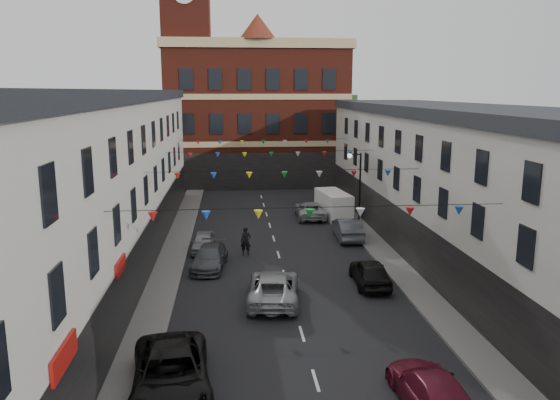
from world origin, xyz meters
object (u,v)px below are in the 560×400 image
object	(u,v)px
car_left_c	(171,374)
car_right_e	(347,229)
car_right_d	(370,272)
moving_car	(274,287)
street_lamp	(357,180)
car_right_f	(310,210)
car_left_e	(204,242)
pedestrian	(246,241)
white_van	(333,205)
car_left_d	(209,258)
car_right_c	(432,391)

from	to	relation	value
car_left_c	car_right_e	world-z (taller)	car_left_c
car_right_d	moving_car	bearing A→B (deg)	20.34
car_right_d	car_right_e	bearing A→B (deg)	-92.97
street_lamp	car_right_e	size ratio (longest dim) A/B	1.28
car_left_c	car_right_f	bearing A→B (deg)	65.70
moving_car	car_right_d	bearing A→B (deg)	-155.03
car_left_c	moving_car	size ratio (longest dim) A/B	1.09
car_left_e	car_right_e	size ratio (longest dim) A/B	0.81
moving_car	pedestrian	bearing A→B (deg)	-75.30
car_right_d	white_van	distance (m)	16.56
car_left_d	car_right_f	size ratio (longest dim) A/B	0.91
car_right_f	street_lamp	bearing A→B (deg)	125.88
street_lamp	car_right_f	bearing A→B (deg)	124.42
car_left_d	car_right_f	distance (m)	15.02
car_left_c	car_right_d	distance (m)	14.26
car_left_d	white_van	world-z (taller)	white_van
pedestrian	moving_car	bearing A→B (deg)	-78.18
car_left_d	car_left_e	size ratio (longest dim) A/B	1.22
street_lamp	car_right_e	bearing A→B (deg)	-115.04
car_left_c	moving_car	distance (m)	9.51
car_left_d	street_lamp	bearing A→B (deg)	44.25
car_left_e	pedestrian	xyz separation A→B (m)	(2.81, -1.21, 0.30)
car_left_e	moving_car	distance (m)	10.17
car_right_e	pedestrian	size ratio (longest dim) A/B	2.48
car_right_e	car_right_f	size ratio (longest dim) A/B	0.93
street_lamp	car_left_d	xyz separation A→B (m)	(-10.98, -8.39, -3.24)
street_lamp	car_left_e	distance (m)	12.85
car_left_c	car_left_e	distance (m)	17.84
street_lamp	car_right_f	xyz separation A→B (m)	(-2.95, 4.31, -3.20)
car_right_d	car_left_c	bearing A→B (deg)	48.22
car_right_c	car_right_f	distance (m)	28.55
car_right_e	moving_car	world-z (taller)	car_right_e
street_lamp	car_left_c	bearing A→B (deg)	-117.64
street_lamp	moving_car	distance (m)	16.24
moving_car	white_van	distance (m)	19.52
car_left_e	car_right_c	size ratio (longest dim) A/B	0.77
car_right_f	moving_car	distance (m)	18.92
car_right_c	car_right_e	xyz separation A→B (m)	(1.75, 21.68, 0.06)
car_left_c	car_left_d	xyz separation A→B (m)	(0.83, 14.15, -0.15)
moving_car	pedestrian	distance (m)	8.23
car_left_c	car_right_e	bearing A→B (deg)	55.99
car_right_c	pedestrian	xyz separation A→B (m)	(-5.75, 18.32, 0.23)
white_van	pedestrian	bearing A→B (deg)	-134.68
moving_car	white_van	world-z (taller)	white_van
car_right_e	white_van	size ratio (longest dim) A/B	0.94
street_lamp	moving_car	size ratio (longest dim) A/B	1.11
car_right_f	pedestrian	bearing A→B (deg)	62.14
street_lamp	car_right_c	xyz separation A→B (m)	(-2.95, -24.24, -3.19)
car_right_e	white_van	distance (m)	6.90
car_right_d	moving_car	distance (m)	5.82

